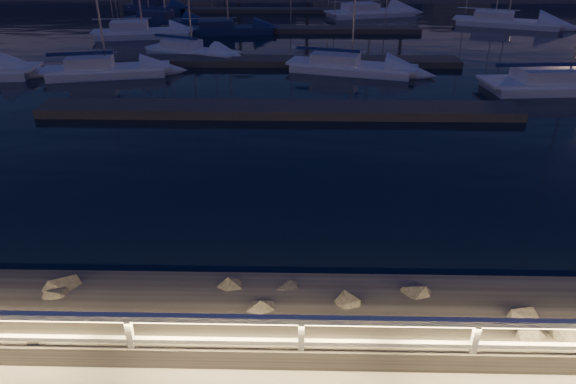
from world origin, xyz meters
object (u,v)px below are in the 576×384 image
Objects in this scene: sailboat_i at (140,32)px; sailboat_k at (369,12)px; sailboat_l at (504,21)px; sailboat_h at (563,82)px; sailboat_c at (348,65)px; sailboat_m at (155,6)px; guard_rail at (240,329)px; sailboat_n at (164,20)px; sailboat_e at (104,69)px; sailboat_g at (226,29)px; sailboat_j at (190,51)px.

sailboat_i is 0.86× the size of sailboat_k.
sailboat_l is at bearing -45.11° from sailboat_k.
sailboat_h is 1.15× the size of sailboat_i.
sailboat_c is 0.83× the size of sailboat_k.
sailboat_c is 19.10m from sailboat_i.
sailboat_m is at bearing -173.02° from sailboat_l.
guard_rail is 3.26× the size of sailboat_n.
sailboat_e is at bearing -69.62° from sailboat_n.
sailboat_h is 30.47m from sailboat_i.
sailboat_k reaches higher than sailboat_e.
sailboat_g is at bearing -40.10° from sailboat_m.
sailboat_j is (5.32, -6.89, -0.07)m from sailboat_i.
sailboat_e is 0.77× the size of sailboat_k.
sailboat_m is (-9.46, 13.84, 0.03)m from sailboat_g.
sailboat_n reaches higher than guard_rail.
sailboat_g is at bearing 57.50° from sailboat_e.
sailboat_i is 16.04m from sailboat_m.
sailboat_c is 0.83× the size of sailboat_l.
sailboat_k is at bearing 20.71° from sailboat_i.
sailboat_e is 6.76m from sailboat_j.
sailboat_i is 31.62m from sailboat_l.
sailboat_i is at bearing 83.85° from sailboat_e.
sailboat_h is at bearing -51.03° from sailboat_g.
guard_rail is 3.38× the size of sailboat_g.
sailboat_j is 0.74× the size of sailboat_k.
sailboat_h is 1.13× the size of sailboat_n.
sailboat_i is 0.98× the size of sailboat_n.
sailboat_j is at bearing -130.18° from sailboat_l.
guard_rail is 42.65m from sailboat_n.
guard_rail is at bearing -57.08° from sailboat_n.
sailboat_h reaches higher than sailboat_m.
sailboat_n is (-4.88, 12.95, 0.05)m from sailboat_j.
sailboat_m is (-22.43, 3.79, -0.02)m from sailboat_k.
sailboat_k is at bearing 77.92° from sailboat_j.
sailboat_j is (-21.36, 7.81, -0.04)m from sailboat_h.
sailboat_e is at bearing -65.94° from sailboat_m.
sailboat_j is 0.74× the size of sailboat_l.
sailboat_h is 21.46m from sailboat_l.
sailboat_n is at bearing 80.47° from sailboat_e.
sailboat_c is at bearing 156.66° from sailboat_h.
sailboat_j is (-1.26, -8.82, -0.01)m from sailboat_g.
sailboat_c is 23.35m from sailboat_k.
sailboat_g is 7.39m from sailboat_n.
guard_rail is at bearing -82.64° from sailboat_c.
sailboat_l reaches higher than sailboat_h.
sailboat_e reaches higher than sailboat_j.
sailboat_c is at bearing -109.00° from sailboat_l.
sailboat_l reaches higher than guard_rail.
sailboat_h reaches higher than sailboat_j.
sailboat_j is 0.92× the size of sailboat_m.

